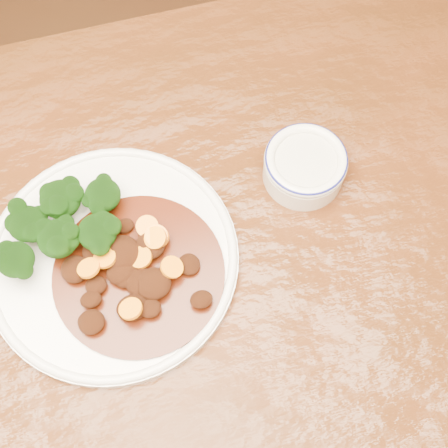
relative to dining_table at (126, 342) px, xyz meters
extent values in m
plane|color=#4E2513|center=(0.00, 0.00, -0.67)|extent=(4.00, 4.00, 0.00)
cube|color=#4D220D|center=(0.00, 0.00, 0.06)|extent=(1.52, 0.93, 0.04)
cylinder|color=#3C1B0F|center=(0.70, 0.37, -0.32)|extent=(0.06, 0.06, 0.71)
cylinder|color=white|center=(0.01, 0.08, 0.09)|extent=(0.31, 0.31, 0.01)
torus|color=white|center=(0.01, 0.08, 0.09)|extent=(0.30, 0.30, 0.01)
cylinder|color=olive|center=(-0.07, 0.14, 0.10)|extent=(0.01, 0.01, 0.02)
ellipsoid|color=black|center=(-0.07, 0.14, 0.13)|extent=(0.05, 0.05, 0.04)
cylinder|color=olive|center=(0.01, 0.10, 0.10)|extent=(0.01, 0.01, 0.02)
ellipsoid|color=black|center=(0.01, 0.10, 0.13)|extent=(0.05, 0.05, 0.04)
cylinder|color=olive|center=(-0.04, 0.11, 0.10)|extent=(0.01, 0.01, 0.02)
ellipsoid|color=black|center=(-0.04, 0.11, 0.13)|extent=(0.05, 0.05, 0.04)
cylinder|color=olive|center=(-0.03, 0.16, 0.10)|extent=(0.01, 0.01, 0.02)
ellipsoid|color=black|center=(-0.03, 0.16, 0.13)|extent=(0.05, 0.05, 0.04)
cylinder|color=olive|center=(0.02, 0.15, 0.10)|extent=(0.01, 0.01, 0.02)
ellipsoid|color=black|center=(0.02, 0.15, 0.13)|extent=(0.04, 0.04, 0.04)
cylinder|color=olive|center=(-0.09, 0.10, 0.10)|extent=(0.01, 0.01, 0.02)
ellipsoid|color=black|center=(-0.09, 0.10, 0.13)|extent=(0.04, 0.04, 0.04)
cylinder|color=#3F1806|center=(0.04, 0.05, 0.10)|extent=(0.21, 0.21, 0.00)
ellipsoid|color=black|center=(0.02, 0.01, 0.11)|extent=(0.02, 0.02, 0.01)
ellipsoid|color=black|center=(0.00, 0.11, 0.10)|extent=(0.03, 0.03, 0.01)
ellipsoid|color=black|center=(0.10, -0.01, 0.11)|extent=(0.03, 0.02, 0.01)
ellipsoid|color=black|center=(0.06, 0.03, 0.11)|extent=(0.04, 0.04, 0.02)
ellipsoid|color=black|center=(-0.01, 0.05, 0.11)|extent=(0.03, 0.02, 0.01)
ellipsoid|color=black|center=(0.04, 0.00, 0.11)|extent=(0.03, 0.02, 0.01)
ellipsoid|color=black|center=(0.02, 0.05, 0.11)|extent=(0.04, 0.03, 0.02)
ellipsoid|color=black|center=(0.03, 0.08, 0.11)|extent=(0.04, 0.05, 0.02)
ellipsoid|color=black|center=(0.04, 0.04, 0.10)|extent=(0.03, 0.02, 0.01)
ellipsoid|color=black|center=(-0.02, 0.00, 0.11)|extent=(0.03, 0.03, 0.02)
ellipsoid|color=black|center=(0.00, 0.09, 0.11)|extent=(0.04, 0.05, 0.02)
ellipsoid|color=black|center=(0.04, 0.11, 0.10)|extent=(0.02, 0.02, 0.01)
ellipsoid|color=black|center=(-0.03, 0.07, 0.11)|extent=(0.03, 0.04, 0.02)
ellipsoid|color=black|center=(0.06, 0.08, 0.10)|extent=(0.03, 0.03, 0.02)
ellipsoid|color=black|center=(-0.02, 0.03, 0.11)|extent=(0.03, 0.02, 0.01)
ellipsoid|color=black|center=(0.03, 0.05, 0.11)|extent=(0.03, 0.03, 0.02)
ellipsoid|color=black|center=(0.06, 0.08, 0.11)|extent=(0.04, 0.04, 0.02)
ellipsoid|color=black|center=(0.04, 0.04, 0.11)|extent=(0.04, 0.04, 0.02)
ellipsoid|color=black|center=(-0.02, 0.01, 0.11)|extent=(0.03, 0.03, 0.02)
ellipsoid|color=black|center=(0.04, 0.06, 0.11)|extent=(0.03, 0.03, 0.01)
ellipsoid|color=black|center=(0.03, 0.01, 0.11)|extent=(0.04, 0.03, 0.02)
ellipsoid|color=black|center=(0.10, 0.04, 0.10)|extent=(0.03, 0.03, 0.01)
cylinder|color=orange|center=(0.07, 0.08, 0.11)|extent=(0.04, 0.04, 0.01)
cylinder|color=orange|center=(0.02, 0.00, 0.12)|extent=(0.03, 0.03, 0.01)
cylinder|color=orange|center=(0.01, 0.07, 0.12)|extent=(0.03, 0.03, 0.01)
cylinder|color=orange|center=(0.07, 0.08, 0.12)|extent=(0.03, 0.03, 0.02)
cylinder|color=orange|center=(0.05, 0.06, 0.11)|extent=(0.03, 0.03, 0.01)
cylinder|color=orange|center=(-0.01, 0.06, 0.12)|extent=(0.03, 0.03, 0.02)
cylinder|color=orange|center=(0.07, 0.08, 0.12)|extent=(0.04, 0.04, 0.01)
cylinder|color=orange|center=(0.07, 0.10, 0.11)|extent=(0.04, 0.03, 0.02)
cylinder|color=orange|center=(0.08, 0.04, 0.12)|extent=(0.04, 0.04, 0.02)
cylinder|color=white|center=(0.28, 0.13, 0.10)|extent=(0.10, 0.10, 0.03)
cylinder|color=silver|center=(0.28, 0.13, 0.12)|extent=(0.08, 0.08, 0.01)
torus|color=white|center=(0.28, 0.13, 0.12)|extent=(0.11, 0.11, 0.01)
torus|color=navy|center=(0.28, 0.13, 0.12)|extent=(0.10, 0.10, 0.00)
camera|label=1|loc=(0.07, -0.21, 0.80)|focal=50.00mm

